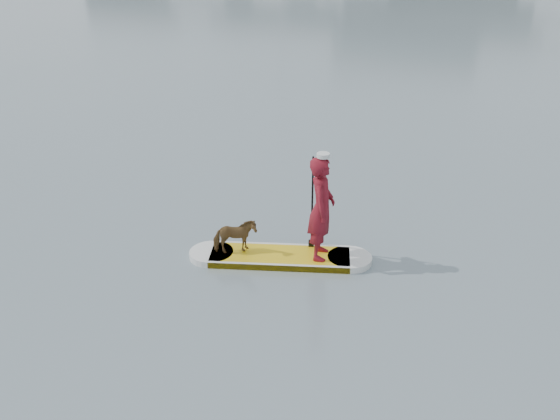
% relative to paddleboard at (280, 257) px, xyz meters
% --- Properties ---
extents(ground, '(140.00, 140.00, 0.00)m').
position_rel_paddleboard_xyz_m(ground, '(2.63, 0.71, -0.06)').
color(ground, slate).
rests_on(ground, ground).
extents(paddleboard, '(3.20, 1.51, 0.12)m').
position_rel_paddleboard_xyz_m(paddleboard, '(0.00, 0.00, 0.00)').
color(paddleboard, yellow).
rests_on(paddleboard, ground).
extents(paddler, '(0.58, 0.76, 1.88)m').
position_rel_paddleboard_xyz_m(paddler, '(0.69, 0.20, 1.00)').
color(paddler, maroon).
rests_on(paddler, paddleboard).
extents(white_cap, '(0.22, 0.22, 0.07)m').
position_rel_paddleboard_xyz_m(white_cap, '(0.69, 0.20, 1.98)').
color(white_cap, silver).
rests_on(white_cap, paddler).
extents(dog, '(0.83, 0.71, 0.64)m').
position_rel_paddleboard_xyz_m(dog, '(-0.78, -0.23, 0.38)').
color(dog, brown).
rests_on(dog, paddleboard).
extents(paddle, '(0.12, 0.30, 2.00)m').
position_rel_paddleboard_xyz_m(paddle, '(0.44, 0.45, 0.74)').
color(paddle, black).
rests_on(paddle, ground).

